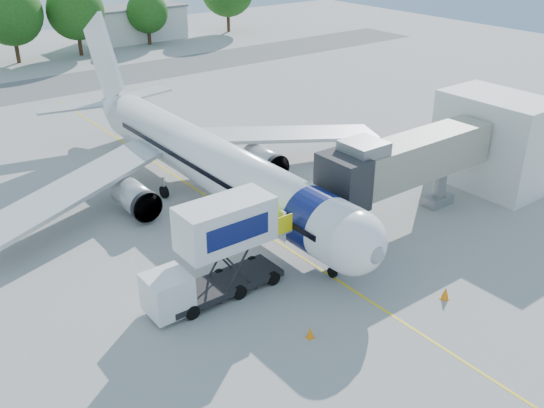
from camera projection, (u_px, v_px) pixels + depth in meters
ground at (240, 217)px, 41.93m from camera, size 160.00×160.00×0.00m
guidance_line at (240, 217)px, 41.93m from camera, size 0.15×70.00×0.01m
taxiway_strip at (39, 88)px, 71.95m from camera, size 120.00×10.00×0.01m
aircraft at (206, 160)px, 43.58m from camera, size 34.17×37.73×11.35m
jet_bridge at (400, 163)px, 39.37m from camera, size 13.90×3.20×6.60m
terminal_stub at (494, 141)px, 45.46m from camera, size 5.00×8.00×7.00m
catering_hiloader at (216, 252)px, 32.30m from camera, size 8.50×2.44×5.50m
ground_tug at (480, 304)px, 31.61m from camera, size 3.28×1.99×1.24m
safety_cone_a at (445, 293)px, 33.03m from camera, size 0.46×0.46×0.73m
safety_cone_b at (310, 333)px, 30.04m from camera, size 0.40×0.40×0.63m
outbuilding_right at (133, 23)px, 97.05m from camera, size 16.40×7.40×5.30m
tree_d at (10, 14)px, 81.02m from camera, size 8.48×8.48×10.82m
tree_e at (76, 11)px, 85.43m from camera, size 8.01×8.01×10.21m
tree_f at (147, 12)px, 93.09m from camera, size 6.30×6.30×8.03m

